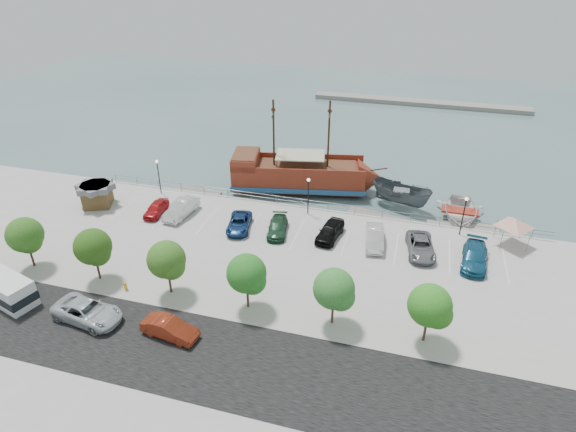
# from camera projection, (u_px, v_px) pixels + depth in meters

# --- Properties ---
(ground) EXTENTS (160.00, 160.00, 0.00)m
(ground) POSITION_uv_depth(u_px,v_px,m) (292.00, 253.00, 48.14)
(ground) COLOR #486364
(land_slab) EXTENTS (100.00, 58.00, 1.20)m
(land_slab) POSITION_uv_depth(u_px,v_px,m) (204.00, 427.00, 30.41)
(land_slab) COLOR #A29F9B
(land_slab) RESTS_ON ground
(street) EXTENTS (100.00, 8.00, 0.04)m
(street) POSITION_uv_depth(u_px,v_px,m) (233.00, 363.00, 34.28)
(street) COLOR black
(street) RESTS_ON land_slab
(sidewalk) EXTENTS (100.00, 4.00, 0.05)m
(sidewalk) POSITION_uv_depth(u_px,v_px,m) (260.00, 309.00, 39.29)
(sidewalk) COLOR #9F988D
(sidewalk) RESTS_ON land_slab
(seawall_railing) EXTENTS (50.00, 0.06, 1.00)m
(seawall_railing) POSITION_uv_depth(u_px,v_px,m) (311.00, 204.00, 53.89)
(seawall_railing) COLOR slate
(seawall_railing) RESTS_ON land_slab
(far_shore) EXTENTS (40.00, 3.00, 0.80)m
(far_shore) POSITION_uv_depth(u_px,v_px,m) (419.00, 103.00, 91.48)
(far_shore) COLOR gray
(far_shore) RESTS_ON ground
(pirate_ship) EXTENTS (19.21, 8.63, 11.92)m
(pirate_ship) POSITION_uv_depth(u_px,v_px,m) (310.00, 176.00, 59.27)
(pirate_ship) COLOR maroon
(pirate_ship) RESTS_ON ground
(patrol_boat) EXTENTS (7.82, 5.29, 2.83)m
(patrol_boat) POSITION_uv_depth(u_px,v_px,m) (401.00, 196.00, 55.72)
(patrol_boat) COLOR #4A5257
(patrol_boat) RESTS_ON ground
(speedboat) EXTENTS (5.56, 7.65, 1.55)m
(speedboat) POSITION_uv_depth(u_px,v_px,m) (460.00, 213.00, 53.55)
(speedboat) COLOR silver
(speedboat) RESTS_ON ground
(dock_west) EXTENTS (6.30, 2.15, 0.35)m
(dock_west) POSITION_uv_depth(u_px,v_px,m) (196.00, 193.00, 59.24)
(dock_west) COLOR slate
(dock_west) RESTS_ON ground
(dock_mid) EXTENTS (6.71, 3.24, 0.37)m
(dock_mid) POSITION_uv_depth(u_px,v_px,m) (376.00, 217.00, 54.01)
(dock_mid) COLOR gray
(dock_mid) RESTS_ON ground
(dock_east) EXTENTS (7.72, 3.20, 0.43)m
(dock_east) POSITION_uv_depth(u_px,v_px,m) (463.00, 229.00, 51.79)
(dock_east) COLOR gray
(dock_east) RESTS_ON ground
(shed) EXTENTS (4.13, 4.13, 2.62)m
(shed) POSITION_uv_depth(u_px,v_px,m) (97.00, 194.00, 54.09)
(shed) COLOR brown
(shed) RESTS_ON land_slab
(canopy_tent) EXTENTS (4.43, 4.43, 3.33)m
(canopy_tent) POSITION_uv_depth(u_px,v_px,m) (516.00, 219.00, 46.27)
(canopy_tent) COLOR slate
(canopy_tent) RESTS_ON land_slab
(street_van) EXTENTS (6.06, 3.38, 1.60)m
(street_van) POSITION_uv_depth(u_px,v_px,m) (87.00, 312.00, 37.83)
(street_van) COLOR #B8BFC4
(street_van) RESTS_ON street
(street_sedan) EXTENTS (4.65, 2.12, 1.48)m
(street_sedan) POSITION_uv_depth(u_px,v_px,m) (170.00, 328.00, 36.28)
(street_sedan) COLOR maroon
(street_sedan) RESTS_ON street
(shuttle_bus) EXTENTS (7.04, 4.07, 2.34)m
(shuttle_bus) POSITION_uv_depth(u_px,v_px,m) (2.00, 287.00, 39.97)
(shuttle_bus) COLOR silver
(shuttle_bus) RESTS_ON street
(fire_hydrant) EXTENTS (0.28, 0.28, 0.82)m
(fire_hydrant) POSITION_uv_depth(u_px,v_px,m) (125.00, 286.00, 41.22)
(fire_hydrant) COLOR gold
(fire_hydrant) RESTS_ON sidewalk
(lamp_post_left) EXTENTS (0.36, 0.36, 4.28)m
(lamp_post_left) POSITION_uv_depth(u_px,v_px,m) (158.00, 171.00, 55.87)
(lamp_post_left) COLOR black
(lamp_post_left) RESTS_ON land_slab
(lamp_post_mid) EXTENTS (0.36, 0.36, 4.28)m
(lamp_post_mid) POSITION_uv_depth(u_px,v_px,m) (308.00, 190.00, 51.61)
(lamp_post_mid) COLOR black
(lamp_post_mid) RESTS_ON land_slab
(lamp_post_right) EXTENTS (0.36, 0.36, 4.28)m
(lamp_post_right) POSITION_uv_depth(u_px,v_px,m) (464.00, 209.00, 47.82)
(lamp_post_right) COLOR black
(lamp_post_right) RESTS_ON land_slab
(tree_a) EXTENTS (3.30, 3.20, 5.00)m
(tree_a) POSITION_uv_depth(u_px,v_px,m) (26.00, 236.00, 42.77)
(tree_a) COLOR #473321
(tree_a) RESTS_ON sidewalk
(tree_b) EXTENTS (3.30, 3.20, 5.00)m
(tree_b) POSITION_uv_depth(u_px,v_px,m) (94.00, 248.00, 41.11)
(tree_b) COLOR #473321
(tree_b) RESTS_ON sidewalk
(tree_c) EXTENTS (3.30, 3.20, 5.00)m
(tree_c) POSITION_uv_depth(u_px,v_px,m) (168.00, 261.00, 39.46)
(tree_c) COLOR #473321
(tree_c) RESTS_ON sidewalk
(tree_d) EXTENTS (3.30, 3.20, 5.00)m
(tree_d) POSITION_uv_depth(u_px,v_px,m) (248.00, 275.00, 37.80)
(tree_d) COLOR #473321
(tree_d) RESTS_ON sidewalk
(tree_e) EXTENTS (3.30, 3.20, 5.00)m
(tree_e) POSITION_uv_depth(u_px,v_px,m) (336.00, 291.00, 36.14)
(tree_e) COLOR #473321
(tree_e) RESTS_ON sidewalk
(tree_f) EXTENTS (3.30, 3.20, 5.00)m
(tree_f) POSITION_uv_depth(u_px,v_px,m) (432.00, 307.00, 34.48)
(tree_f) COLOR #473321
(tree_f) RESTS_ON sidewalk
(parked_car_a) EXTENTS (1.88, 4.15, 1.38)m
(parked_car_a) POSITION_uv_depth(u_px,v_px,m) (156.00, 208.00, 52.64)
(parked_car_a) COLOR #A71417
(parked_car_a) RESTS_ON land_slab
(parked_car_b) EXTENTS (2.36, 5.25, 1.67)m
(parked_car_b) POSITION_uv_depth(u_px,v_px,m) (181.00, 209.00, 52.30)
(parked_car_b) COLOR silver
(parked_car_b) RESTS_ON land_slab
(parked_car_c) EXTENTS (3.14, 5.15, 1.33)m
(parked_car_c) POSITION_uv_depth(u_px,v_px,m) (239.00, 223.00, 49.95)
(parked_car_c) COLOR navy
(parked_car_c) RESTS_ON land_slab
(parked_car_d) EXTENTS (2.64, 4.85, 1.33)m
(parked_car_d) POSITION_uv_depth(u_px,v_px,m) (278.00, 227.00, 49.24)
(parked_car_d) COLOR #1D432B
(parked_car_d) RESTS_ON land_slab
(parked_car_e) EXTENTS (2.59, 4.98, 1.62)m
(parked_car_e) POSITION_uv_depth(u_px,v_px,m) (330.00, 231.00, 48.35)
(parked_car_e) COLOR black
(parked_car_e) RESTS_ON land_slab
(parked_car_f) EXTENTS (2.34, 5.08, 1.61)m
(parked_car_f) POSITION_uv_depth(u_px,v_px,m) (375.00, 237.00, 47.30)
(parked_car_f) COLOR silver
(parked_car_f) RESTS_ON land_slab
(parked_car_g) EXTENTS (3.23, 5.58, 1.46)m
(parked_car_g) POSITION_uv_depth(u_px,v_px,m) (421.00, 246.00, 46.03)
(parked_car_g) COLOR slate
(parked_car_g) RESTS_ON land_slab
(parked_car_h) EXTENTS (2.72, 5.65, 1.59)m
(parked_car_h) POSITION_uv_depth(u_px,v_px,m) (475.00, 257.00, 44.41)
(parked_car_h) COLOR #195475
(parked_car_h) RESTS_ON land_slab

